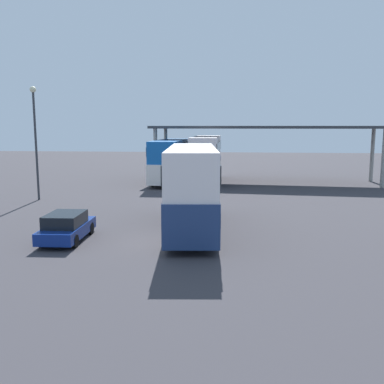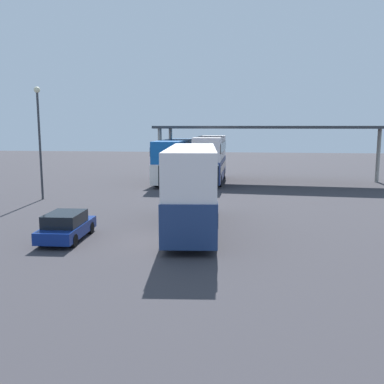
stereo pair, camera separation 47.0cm
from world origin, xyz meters
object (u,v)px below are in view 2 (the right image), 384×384
Objects in this scene: double_decker_main at (192,185)px; parked_hatchback at (66,226)px; double_decker_mid_row at (210,157)px; lamppost_tall at (39,130)px; double_decker_near_canopy at (175,159)px.

double_decker_main is 2.57× the size of parked_hatchback.
double_decker_mid_row is 1.24× the size of lamppost_tall.
parked_hatchback is 21.62m from double_decker_near_canopy.
parked_hatchback is 0.39× the size of double_decker_near_canopy.
double_decker_mid_row reaches higher than double_decker_near_canopy.
double_decker_near_canopy is at bearing 101.83° from double_decker_mid_row.
lamppost_tall is at bearing 51.58° from double_decker_main.
lamppost_tall is at bearing 28.54° from parked_hatchback.
parked_hatchback is at bearing -59.11° from lamppost_tall.
double_decker_mid_row is at bearing -15.55° from parked_hatchback.
double_decker_mid_row is (5.20, 22.17, 1.73)m from parked_hatchback.
double_decker_near_canopy is (1.84, 21.49, 1.57)m from parked_hatchback.
lamppost_tall reaches higher than double_decker_near_canopy.
double_decker_main reaches higher than double_decker_near_canopy.
double_decker_main is at bearing -178.18° from double_decker_mid_row.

